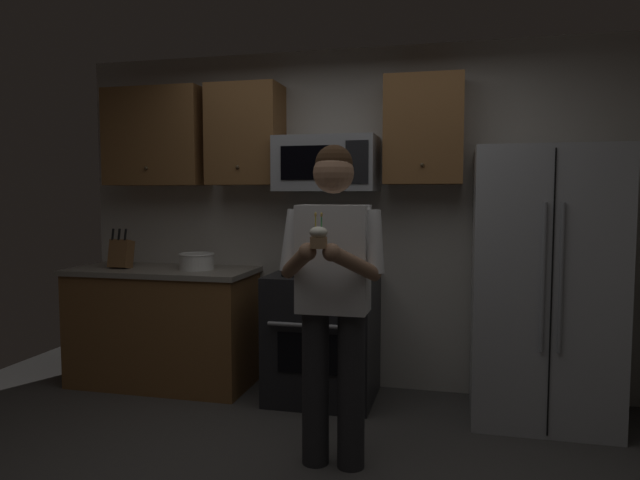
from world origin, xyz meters
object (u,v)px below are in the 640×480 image
oven_range (323,336)px  microwave (327,164)px  cupcake (318,237)px  person (333,287)px  bowl_large_white (197,261)px  knife_block (121,254)px  refrigerator (543,285)px

oven_range → microwave: 1.26m
oven_range → cupcake: 1.62m
person → cupcake: size_ratio=10.13×
microwave → cupcake: size_ratio=4.26×
bowl_large_white → oven_range: bearing=-1.3°
knife_block → person: size_ratio=0.18×
oven_range → knife_block: knife_block is taller
refrigerator → bowl_large_white: 2.51m
refrigerator → bowl_large_white: refrigerator is taller
oven_range → knife_block: size_ratio=2.91×
person → cupcake: (-0.00, -0.33, 0.30)m
person → cupcake: bearing=-90.0°
oven_range → bowl_large_white: bowl_large_white is taller
refrigerator → cupcake: (-1.20, -1.32, 0.39)m
knife_block → refrigerator: bearing=-0.2°
refrigerator → bowl_large_white: bearing=178.6°
person → refrigerator: bearing=39.6°
bowl_large_white → knife_block: bearing=-175.2°
microwave → knife_block: size_ratio=2.31×
refrigerator → cupcake: bearing=-132.3°
refrigerator → knife_block: refrigerator is taller
bowl_large_white → person: 1.68m
oven_range → person: bearing=-73.8°
microwave → refrigerator: size_ratio=0.41×
bowl_large_white → cupcake: size_ratio=1.57×
microwave → person: size_ratio=0.42×
refrigerator → bowl_large_white: (-2.51, 0.06, 0.09)m
microwave → oven_range: bearing=-90.0°
knife_block → microwave: bearing=5.2°
oven_range → bowl_large_white: bearing=178.7°
knife_block → cupcake: 2.35m
refrigerator → person: (-1.20, -0.99, 0.10)m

